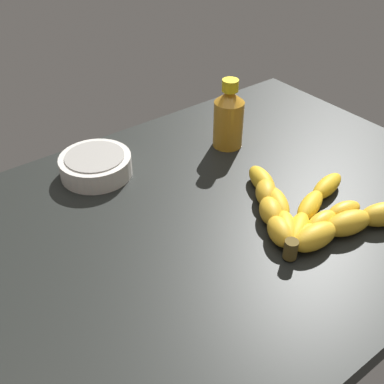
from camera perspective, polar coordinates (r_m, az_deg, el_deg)
The scene contains 4 objects.
ground_plane at distance 75.46cm, azimuth 0.19°, elevation -4.60°, with size 99.54×63.81×3.63cm, color black.
banana_bunch at distance 75.21cm, azimuth 13.84°, elevation -2.59°, with size 22.66×25.17×3.72cm.
honey_bottle at distance 90.49cm, azimuth 4.44°, elevation 8.99°, with size 5.73×5.73×13.54cm.
small_bowl at distance 85.26cm, azimuth -11.54°, elevation 3.22°, with size 12.69×12.69×3.84cm.
Camera 1 is at (-34.54, -44.85, 48.08)cm, focal length 44.19 mm.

